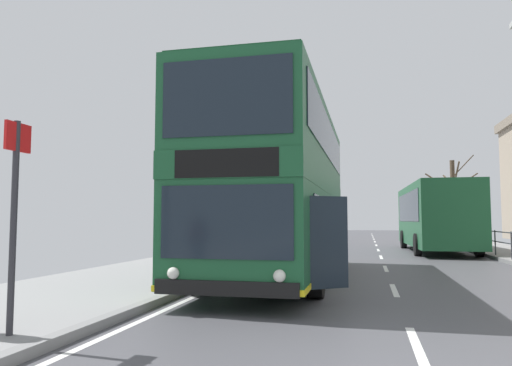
{
  "coord_description": "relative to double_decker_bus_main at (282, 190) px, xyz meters",
  "views": [
    {
      "loc": [
        -0.58,
        -3.73,
        1.54
      ],
      "look_at": [
        -3.16,
        7.62,
        2.42
      ],
      "focal_mm": 33.91,
      "sensor_mm": 36.0,
      "label": 1
    }
  ],
  "objects": [
    {
      "name": "background_bus_far_lane",
      "position": [
        5.44,
        12.13,
        -0.6
      ],
      "size": [
        2.89,
        9.72,
        3.19
      ],
      "color": "#19512D",
      "rests_on": "ground"
    },
    {
      "name": "bus_stop_sign_near",
      "position": [
        -2.06,
        -7.48,
        -0.58
      ],
      "size": [
        0.08,
        0.44,
        2.63
      ],
      "color": "#2D2D33",
      "rests_on": "ground"
    },
    {
      "name": "double_decker_bus_main",
      "position": [
        0.0,
        0.0,
        0.0
      ],
      "size": [
        3.23,
        10.51,
        4.47
      ],
      "color": "#19512D",
      "rests_on": "ground"
    },
    {
      "name": "bare_tree_far_00",
      "position": [
        8.07,
        23.0,
        0.81
      ],
      "size": [
        3.15,
        2.78,
        5.87
      ],
      "color": "#4C3D2D",
      "rests_on": "ground"
    },
    {
      "name": "pedestrian_railing_far_kerb",
      "position": [
        7.2,
        7.33,
        -1.53
      ],
      "size": [
        0.05,
        29.23,
        0.98
      ],
      "color": "#2D3338",
      "rests_on": "ground"
    }
  ]
}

